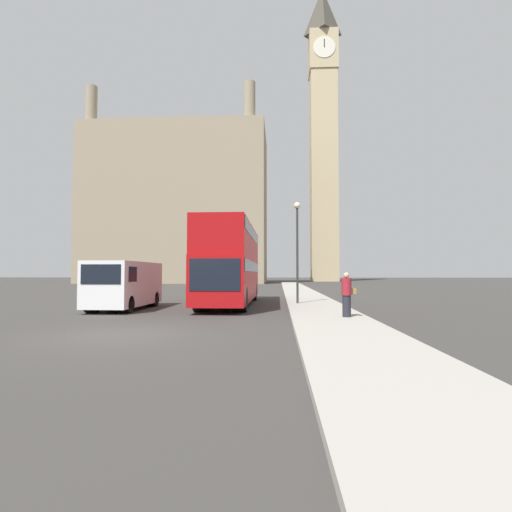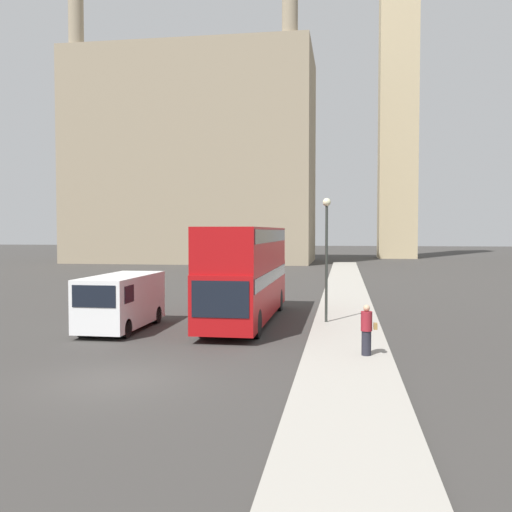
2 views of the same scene
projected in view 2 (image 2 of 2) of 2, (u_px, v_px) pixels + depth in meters
ground_plane at (115, 380)px, 15.93m from camera, size 300.00×300.00×0.00m
sidewalk_strip at (348, 387)px, 14.95m from camera, size 2.88×120.00×0.15m
clock_tower at (399, 39)px, 87.55m from camera, size 6.18×6.35×65.70m
building_block_distant at (195, 159)px, 78.08m from camera, size 32.27×15.99×34.09m
red_double_decker_bus at (246, 269)px, 26.04m from camera, size 2.46×11.14×4.33m
white_van at (121, 301)px, 23.96m from camera, size 2.07×5.44×2.30m
pedestrian at (367, 330)px, 18.38m from camera, size 0.52×0.36×1.64m
street_lamp at (327, 240)px, 25.06m from camera, size 0.36×0.36×5.47m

